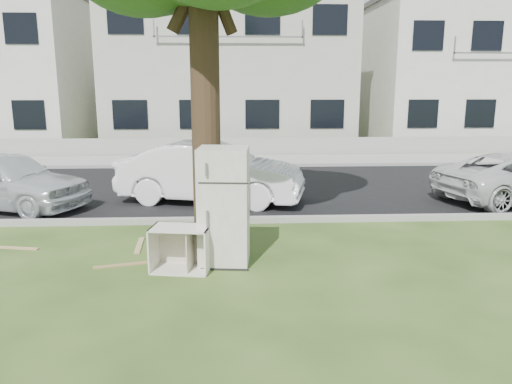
{
  "coord_description": "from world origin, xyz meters",
  "views": [
    {
      "loc": [
        0.08,
        -7.65,
        2.86
      ],
      "look_at": [
        0.49,
        0.6,
        1.06
      ],
      "focal_mm": 35.0,
      "sensor_mm": 36.0,
      "label": 1
    }
  ],
  "objects_px": {
    "fridge": "(224,206)",
    "cabinet": "(181,249)",
    "car_center": "(211,173)",
    "car_left": "(5,180)"
  },
  "relations": [
    {
      "from": "cabinet",
      "to": "car_left",
      "type": "xyz_separation_m",
      "value": [
        -4.45,
        4.17,
        0.33
      ]
    },
    {
      "from": "cabinet",
      "to": "car_center",
      "type": "bearing_deg",
      "value": 95.45
    },
    {
      "from": "fridge",
      "to": "cabinet",
      "type": "bearing_deg",
      "value": -150.39
    },
    {
      "from": "fridge",
      "to": "car_left",
      "type": "bearing_deg",
      "value": 148.42
    },
    {
      "from": "fridge",
      "to": "cabinet",
      "type": "height_order",
      "value": "fridge"
    },
    {
      "from": "cabinet",
      "to": "car_left",
      "type": "bearing_deg",
      "value": 146.0
    },
    {
      "from": "car_left",
      "to": "car_center",
      "type": "bearing_deg",
      "value": -63.85
    },
    {
      "from": "car_center",
      "to": "cabinet",
      "type": "bearing_deg",
      "value": -170.03
    },
    {
      "from": "car_center",
      "to": "car_left",
      "type": "height_order",
      "value": "car_center"
    },
    {
      "from": "fridge",
      "to": "car_left",
      "type": "relative_size",
      "value": 0.47
    }
  ]
}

